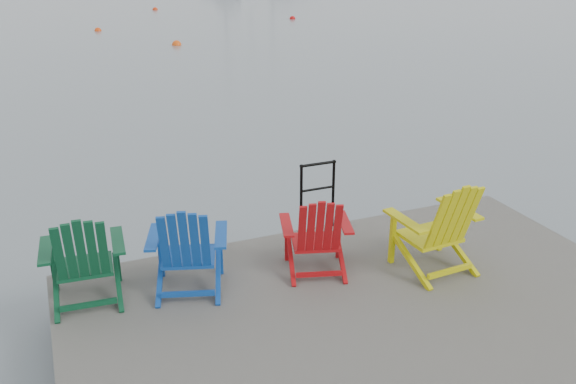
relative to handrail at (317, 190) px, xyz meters
name	(u,v)px	position (x,y,z in m)	size (l,w,h in m)	color
dock	(402,355)	(-0.25, -2.45, -0.69)	(6.00, 5.00, 1.40)	#2D2B28
handrail	(317,190)	(0.00, 0.00, 0.00)	(0.48, 0.04, 0.90)	black
chair_green	(83,257)	(-2.86, -0.66, -0.03)	(0.86, 0.80, 1.02)	#0B3F24
chair_blue	(187,247)	(-1.86, -0.84, -0.03)	(0.96, 0.92, 1.02)	#0E3E94
chair_red	(317,233)	(-0.46, -0.99, -0.06)	(0.89, 0.84, 0.95)	#A80C0F
chair_yellow	(439,225)	(0.79, -1.45, 0.01)	(0.91, 0.85, 1.09)	#C6C00B
buoy_a	(177,45)	(2.25, 18.24, -1.04)	(0.38, 0.38, 0.38)	#F3510E
buoy_b	(98,31)	(-0.20, 23.62, -1.04)	(0.32, 0.32, 0.32)	#E9420D
buoy_c	(292,19)	(9.86, 24.41, -1.04)	(0.31, 0.31, 0.31)	#BD0B0B
buoy_d	(155,10)	(3.97, 31.63, -1.04)	(0.32, 0.32, 0.32)	red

